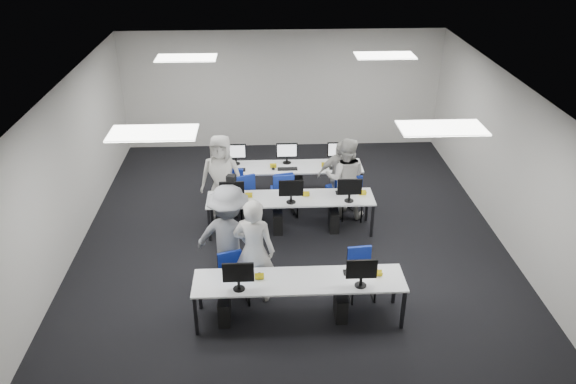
{
  "coord_description": "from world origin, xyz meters",
  "views": [
    {
      "loc": [
        -0.49,
        -9.22,
        5.86
      ],
      "look_at": [
        -0.06,
        -0.07,
        1.0
      ],
      "focal_mm": 35.0,
      "sensor_mm": 36.0,
      "label": 1
    }
  ],
  "objects_px": {
    "chair_1": "(360,282)",
    "chair_6": "(282,199)",
    "photographer": "(230,238)",
    "chair_5": "(242,199)",
    "student_1": "(345,178)",
    "desk_front": "(299,283)",
    "chair_3": "(286,202)",
    "chair_7": "(339,196)",
    "student_0": "(254,251)",
    "student_2": "(222,177)",
    "chair_4": "(352,205)",
    "desk_mid": "(291,200)",
    "chair_0": "(234,287)",
    "student_3": "(339,176)",
    "chair_2": "(232,203)"
  },
  "relations": [
    {
      "from": "desk_front",
      "to": "student_0",
      "type": "height_order",
      "value": "student_0"
    },
    {
      "from": "chair_3",
      "to": "student_2",
      "type": "bearing_deg",
      "value": 166.48
    },
    {
      "from": "chair_0",
      "to": "chair_5",
      "type": "distance_m",
      "value": 2.92
    },
    {
      "from": "chair_1",
      "to": "chair_5",
      "type": "height_order",
      "value": "chair_5"
    },
    {
      "from": "chair_0",
      "to": "student_2",
      "type": "bearing_deg",
      "value": 78.95
    },
    {
      "from": "chair_5",
      "to": "student_3",
      "type": "xyz_separation_m",
      "value": [
        2.0,
        0.07,
        0.46
      ]
    },
    {
      "from": "student_2",
      "to": "photographer",
      "type": "relative_size",
      "value": 0.94
    },
    {
      "from": "chair_0",
      "to": "student_3",
      "type": "xyz_separation_m",
      "value": [
        2.07,
        2.98,
        0.49
      ]
    },
    {
      "from": "student_3",
      "to": "chair_0",
      "type": "bearing_deg",
      "value": -123.64
    },
    {
      "from": "student_0",
      "to": "student_3",
      "type": "height_order",
      "value": "student_0"
    },
    {
      "from": "chair_2",
      "to": "student_1",
      "type": "height_order",
      "value": "student_1"
    },
    {
      "from": "chair_0",
      "to": "chair_5",
      "type": "xyz_separation_m",
      "value": [
        0.07,
        2.92,
        0.02
      ]
    },
    {
      "from": "chair_0",
      "to": "chair_6",
      "type": "distance_m",
      "value": 3.04
    },
    {
      "from": "chair_7",
      "to": "desk_mid",
      "type": "bearing_deg",
      "value": -163.04
    },
    {
      "from": "chair_7",
      "to": "student_0",
      "type": "bearing_deg",
      "value": -142.13
    },
    {
      "from": "student_1",
      "to": "chair_3",
      "type": "bearing_deg",
      "value": 6.98
    },
    {
      "from": "student_2",
      "to": "chair_1",
      "type": "bearing_deg",
      "value": -39.95
    },
    {
      "from": "chair_1",
      "to": "photographer",
      "type": "relative_size",
      "value": 0.45
    },
    {
      "from": "chair_1",
      "to": "chair_3",
      "type": "xyz_separation_m",
      "value": [
        -1.1,
        2.74,
        0.0
      ]
    },
    {
      "from": "chair_0",
      "to": "chair_5",
      "type": "bearing_deg",
      "value": 71.1
    },
    {
      "from": "student_1",
      "to": "chair_5",
      "type": "bearing_deg",
      "value": 4.69
    },
    {
      "from": "chair_2",
      "to": "student_3",
      "type": "relative_size",
      "value": 0.65
    },
    {
      "from": "student_1",
      "to": "photographer",
      "type": "xyz_separation_m",
      "value": [
        -2.21,
        -2.27,
        0.09
      ]
    },
    {
      "from": "desk_mid",
      "to": "chair_5",
      "type": "height_order",
      "value": "chair_5"
    },
    {
      "from": "desk_front",
      "to": "chair_1",
      "type": "xyz_separation_m",
      "value": [
        1.04,
        0.51,
        -0.41
      ]
    },
    {
      "from": "chair_5",
      "to": "student_1",
      "type": "distance_m",
      "value": 2.17
    },
    {
      "from": "chair_1",
      "to": "chair_7",
      "type": "distance_m",
      "value": 2.92
    },
    {
      "from": "photographer",
      "to": "desk_mid",
      "type": "bearing_deg",
      "value": -101.42
    },
    {
      "from": "chair_3",
      "to": "chair_5",
      "type": "bearing_deg",
      "value": 158.85
    },
    {
      "from": "chair_4",
      "to": "photographer",
      "type": "distance_m",
      "value": 3.27
    },
    {
      "from": "chair_1",
      "to": "chair_6",
      "type": "height_order",
      "value": "chair_6"
    },
    {
      "from": "chair_3",
      "to": "chair_5",
      "type": "xyz_separation_m",
      "value": [
        -0.9,
        0.14,
        0.02
      ]
    },
    {
      "from": "desk_mid",
      "to": "chair_3",
      "type": "relative_size",
      "value": 3.78
    },
    {
      "from": "chair_5",
      "to": "student_1",
      "type": "bearing_deg",
      "value": -27.96
    },
    {
      "from": "photographer",
      "to": "chair_1",
      "type": "bearing_deg",
      "value": -169.46
    },
    {
      "from": "chair_4",
      "to": "student_2",
      "type": "height_order",
      "value": "student_2"
    },
    {
      "from": "desk_mid",
      "to": "student_3",
      "type": "bearing_deg",
      "value": 39.48
    },
    {
      "from": "desk_front",
      "to": "chair_4",
      "type": "height_order",
      "value": "chair_4"
    },
    {
      "from": "chair_5",
      "to": "photographer",
      "type": "height_order",
      "value": "photographer"
    },
    {
      "from": "student_1",
      "to": "desk_front",
      "type": "bearing_deg",
      "value": 81.15
    },
    {
      "from": "student_2",
      "to": "chair_6",
      "type": "bearing_deg",
      "value": 13.99
    },
    {
      "from": "chair_5",
      "to": "chair_2",
      "type": "bearing_deg",
      "value": -162.44
    },
    {
      "from": "chair_1",
      "to": "chair_0",
      "type": "bearing_deg",
      "value": 174.9
    },
    {
      "from": "desk_front",
      "to": "chair_3",
      "type": "distance_m",
      "value": 3.28
    },
    {
      "from": "student_0",
      "to": "photographer",
      "type": "bearing_deg",
      "value": -28.11
    },
    {
      "from": "chair_0",
      "to": "chair_3",
      "type": "bearing_deg",
      "value": 53.28
    },
    {
      "from": "chair_7",
      "to": "student_3",
      "type": "distance_m",
      "value": 0.47
    },
    {
      "from": "desk_front",
      "to": "student_0",
      "type": "distance_m",
      "value": 0.9
    },
    {
      "from": "chair_3",
      "to": "chair_4",
      "type": "distance_m",
      "value": 1.35
    },
    {
      "from": "chair_0",
      "to": "student_1",
      "type": "bearing_deg",
      "value": 33.76
    }
  ]
}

